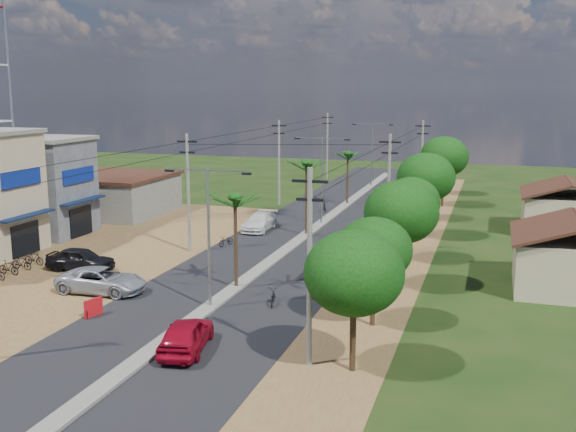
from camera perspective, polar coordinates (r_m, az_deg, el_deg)
name	(u,v)px	position (r m, az deg, el deg)	size (l,w,h in m)	color
ground	(210,308)	(38.88, -6.59, -7.78)	(160.00, 160.00, 0.00)	black
road	(289,249)	(52.38, 0.06, -2.79)	(12.00, 110.00, 0.04)	black
median	(300,240)	(55.16, 0.99, -2.02)	(1.00, 90.00, 0.18)	#605E56
dirt_lot_west	(69,256)	(52.84, -18.05, -3.22)	(18.00, 46.00, 0.04)	brown
dirt_shoulder_east	(398,257)	(50.58, 9.31, -3.43)	(5.00, 90.00, 0.03)	brown
shophouse_grey	(38,186)	(60.92, -20.40, 2.42)	(9.00, 6.40, 8.30)	#44474B
low_shed	(113,194)	(68.79, -14.57, 1.80)	(10.40, 10.40, 3.95)	#605E56
house_east_near	(575,252)	(44.99, 23.13, -2.85)	(7.60, 7.50, 4.60)	tan
house_east_far	(566,205)	(62.68, 22.50, 0.86)	(7.60, 7.50, 4.60)	tan
tree_east_a	(354,273)	(29.25, 5.62, -4.83)	(4.40, 4.40, 6.37)	black
tree_east_b	(374,250)	(35.09, 7.30, -2.85)	(4.00, 4.00, 5.83)	black
tree_east_c	(401,212)	(41.65, 9.57, 0.31)	(4.60, 4.60, 6.83)	black
tree_east_d	(411,202)	(48.61, 10.35, 1.16)	(4.20, 4.20, 6.13)	black
tree_east_e	(426,178)	(56.35, 11.60, 3.20)	(4.80, 4.80, 7.14)	black
tree_east_f	(430,179)	(64.44, 11.94, 3.05)	(3.80, 3.80, 5.52)	black
tree_east_g	(444,157)	(72.15, 13.09, 4.90)	(5.00, 5.00, 7.38)	black
tree_east_h	(447,155)	(80.17, 13.30, 5.03)	(4.40, 4.40, 6.52)	black
palm_median_near	(235,201)	(41.11, -4.50, 1.25)	(2.00, 2.00, 6.15)	black
palm_median_mid	(307,166)	(56.07, 1.59, 4.22)	(2.00, 2.00, 6.55)	black
palm_median_far	(348,156)	(71.58, 5.09, 5.11)	(2.00, 2.00, 5.85)	black
streetlight_near	(208,226)	(37.63, -6.75, -0.86)	(5.10, 0.18, 8.00)	gray
streetlight_mid	(322,173)	(61.00, 2.86, 3.69)	(5.10, 0.18, 8.00)	gray
streetlight_far	(372,149)	(85.30, 7.11, 5.66)	(5.10, 0.18, 8.00)	gray
utility_pole_w_b	(188,190)	(51.26, -8.44, 2.19)	(1.60, 0.24, 9.00)	#605E56
utility_pole_w_c	(279,160)	(71.54, -0.77, 4.74)	(1.60, 0.24, 9.00)	#605E56
utility_pole_w_d	(327,144)	(91.64, 3.34, 6.07)	(1.60, 0.24, 9.00)	#605E56
utility_pole_e_a	(309,264)	(29.63, 1.83, -4.04)	(1.60, 0.24, 9.00)	#605E56
utility_pole_e_b	(389,191)	(50.76, 8.52, 2.10)	(1.60, 0.24, 9.00)	#605E56
utility_pole_e_c	(422,161)	(72.41, 11.25, 4.61)	(1.60, 0.24, 9.00)	#605E56
car_red_near	(186,335)	(32.75, -8.61, -9.96)	(1.90, 4.72, 1.61)	maroon
car_silver_mid	(332,265)	(44.89, 3.72, -4.16)	(1.61, 4.62, 1.52)	#9C9EA4
car_white_far	(259,222)	(59.01, -2.43, -0.53)	(2.06, 5.06, 1.47)	silver
car_parked_silver	(102,281)	(42.73, -15.49, -5.32)	(2.53, 5.49, 1.53)	#9C9EA4
car_parked_dark	(81,260)	(48.19, -17.15, -3.55)	(1.87, 4.65, 1.58)	black
moto_rider_east	(272,298)	(38.99, -1.33, -6.96)	(0.59, 1.70, 0.89)	black
moto_rider_west_a	(226,241)	(53.41, -5.26, -2.12)	(0.57, 1.62, 0.85)	black
moto_rider_west_b	(325,207)	(67.62, 3.11, 0.77)	(0.52, 1.83, 1.10)	black
roadside_sign	(93,308)	(38.58, -16.15, -7.48)	(0.41, 1.25, 1.06)	#B21016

